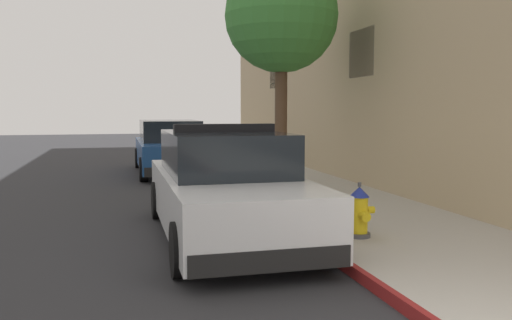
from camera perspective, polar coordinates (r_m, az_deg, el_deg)
The scene contains 8 objects.
ground_plane at distance 12.73m, azimuth -23.10°, elevation -4.04°, with size 32.08×60.00×0.20m, color #2B2B2D.
sidewalk_pavement at distance 13.20m, azimuth 3.59°, elevation -2.56°, with size 2.93×60.00×0.14m, color #ADA89E.
curb_painted_edge at distance 12.81m, azimuth -2.82°, elevation -2.79°, with size 0.08×60.00×0.14m, color maroon.
storefront_building at distance 14.81m, azimuth 23.75°, elevation 9.59°, with size 7.35×25.39×6.17m.
police_cruiser at distance 7.92m, azimuth -3.24°, elevation -2.95°, with size 1.94×4.84×1.68m.
parked_car_silver_ahead at distance 16.14m, azimuth -9.09°, elevation 1.24°, with size 1.94×4.84×1.56m.
fire_hydrant at distance 7.57m, azimuth 10.89°, elevation -5.43°, with size 0.44×0.40×0.76m.
street_tree at distance 12.39m, azimuth 2.71°, elevation 14.90°, with size 2.53×2.53×5.10m.
Camera 1 is at (-2.60, -2.42, 1.90)m, focal length 37.74 mm.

